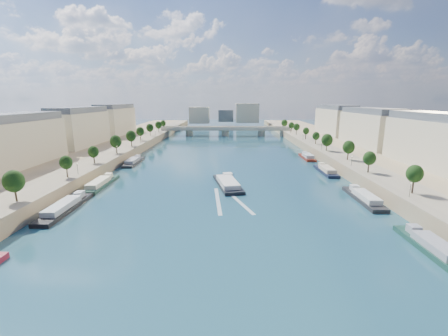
{
  "coord_description": "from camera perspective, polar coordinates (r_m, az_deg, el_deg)",
  "views": [
    {
      "loc": [
        1.74,
        -34.9,
        31.71
      ],
      "look_at": [
        0.48,
        81.03,
        5.0
      ],
      "focal_mm": 24.0,
      "sensor_mm": 36.0,
      "label": 1
    }
  ],
  "objects": [
    {
      "name": "pave_right",
      "position": [
        148.2,
        22.51,
        1.61
      ],
      "size": [
        14.0,
        520.0,
        0.1
      ],
      "primitive_type": "cube",
      "color": "gray",
      "rests_on": "quay_right"
    },
    {
      "name": "quay_right",
      "position": [
        154.88,
        27.59,
        0.61
      ],
      "size": [
        44.0,
        520.0,
        5.0
      ],
      "primitive_type": "cube",
      "color": "#9E8460",
      "rests_on": "ground"
    },
    {
      "name": "ground",
      "position": [
        138.59,
        -0.11,
        -0.25
      ],
      "size": [
        700.0,
        700.0,
        0.0
      ],
      "primitive_type": "plane",
      "color": "#0D293C",
      "rests_on": "ground"
    },
    {
      "name": "wake",
      "position": [
        96.63,
        0.73,
        -6.17
      ],
      "size": [
        12.83,
        26.01,
        0.04
      ],
      "color": "silver",
      "rests_on": "ground"
    },
    {
      "name": "moored_barges_right",
      "position": [
        105.35,
        25.25,
        -5.35
      ],
      "size": [
        5.0,
        158.46,
        3.6
      ],
      "color": "black",
      "rests_on": "ground"
    },
    {
      "name": "trees_left",
      "position": [
        149.71,
        -21.71,
        3.9
      ],
      "size": [
        4.8,
        268.8,
        8.26
      ],
      "color": "#382B1E",
      "rests_on": "ground"
    },
    {
      "name": "lamps_left",
      "position": [
        138.26,
        -22.5,
        2.01
      ],
      "size": [
        0.36,
        200.36,
        4.28
      ],
      "color": "black",
      "rests_on": "ground"
    },
    {
      "name": "moored_barges_left",
      "position": [
        97.64,
        -28.59,
        -7.11
      ],
      "size": [
        5.0,
        157.33,
        3.6
      ],
      "color": "#192438",
      "rests_on": "ground"
    },
    {
      "name": "buildings_right",
      "position": [
        169.54,
        30.22,
        6.06
      ],
      "size": [
        16.0,
        226.0,
        23.2
      ],
      "color": "beige",
      "rests_on": "ground"
    },
    {
      "name": "skyline",
      "position": [
        354.84,
        0.87,
        10.22
      ],
      "size": [
        79.0,
        42.0,
        22.0
      ],
      "color": "beige",
      "rests_on": "ground"
    },
    {
      "name": "tour_barge",
      "position": [
        112.26,
        0.72,
        -2.96
      ],
      "size": [
        12.1,
        25.95,
        3.59
      ],
      "rotation": [
        0.0,
        0.0,
        0.21
      ],
      "color": "black",
      "rests_on": "ground"
    },
    {
      "name": "lamps_right",
      "position": [
        150.74,
        20.32,
        3.03
      ],
      "size": [
        0.36,
        200.36,
        4.28
      ],
      "color": "black",
      "rests_on": "ground"
    },
    {
      "name": "buildings_left",
      "position": [
        171.28,
        -30.0,
        6.14
      ],
      "size": [
        16.0,
        226.0,
        23.2
      ],
      "color": "beige",
      "rests_on": "ground"
    },
    {
      "name": "trees_right",
      "position": [
        155.83,
        20.66,
        4.31
      ],
      "size": [
        4.8,
        268.8,
        8.26
      ],
      "color": "#382B1E",
      "rests_on": "ground"
    },
    {
      "name": "pave_left",
      "position": [
        149.53,
        -22.53,
        1.7
      ],
      "size": [
        14.0,
        520.0,
        0.1
      ],
      "primitive_type": "cube",
      "color": "gray",
      "rests_on": "quay_left"
    },
    {
      "name": "bridge",
      "position": [
        266.39,
        0.25,
        7.24
      ],
      "size": [
        112.0,
        12.0,
        8.15
      ],
      "color": "#C1B79E",
      "rests_on": "ground"
    },
    {
      "name": "quay_left",
      "position": [
        156.49,
        -27.51,
        0.73
      ],
      "size": [
        44.0,
        520.0,
        5.0
      ],
      "primitive_type": "cube",
      "color": "#9E8460",
      "rests_on": "ground"
    }
  ]
}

